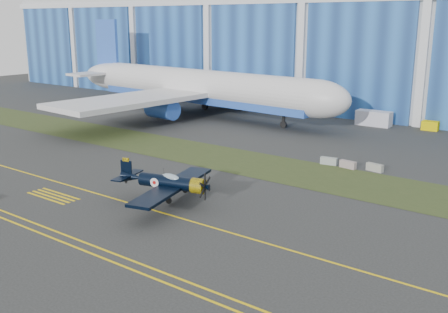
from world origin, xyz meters
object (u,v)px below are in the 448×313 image
Objects in this scene: tug at (430,126)px; shipping_container at (374,118)px; jetliner at (199,50)px; warbird at (167,182)px.

shipping_container is at bearing -172.89° from tug.
shipping_container is at bearing 21.63° from jetliner.
tug is (9.84, 50.64, -1.48)m from warbird.
warbird reaches higher than tug.
shipping_container is (1.19, 48.86, -0.98)m from warbird.
warbird is at bearing -92.88° from shipping_container.
tug is at bearing 20.37° from jetliner.
warbird is at bearing -105.53° from tug.
warbird is at bearing -49.97° from jetliner.
jetliner is 12.67× the size of shipping_container.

